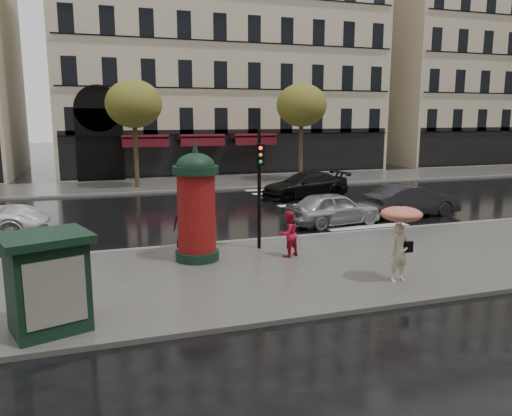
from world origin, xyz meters
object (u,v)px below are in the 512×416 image
object	(u,v)px
car_darkgrey	(412,200)
newsstand	(48,281)
morris_column	(196,203)
car_silver	(334,208)
man_burgundy	(187,222)
traffic_light	(260,178)
woman_red	(288,234)
woman_umbrella	(401,231)
car_black	(305,185)

from	to	relation	value
car_darkgrey	newsstand	bearing A→B (deg)	116.81
newsstand	car_darkgrey	world-z (taller)	newsstand
morris_column	car_silver	xyz separation A→B (m)	(6.50, 3.66, -1.19)
man_burgundy	car_silver	distance (m)	7.02
traffic_light	newsstand	world-z (taller)	traffic_light
woman_red	traffic_light	distance (m)	2.08
woman_red	traffic_light	bearing A→B (deg)	-87.08
woman_umbrella	man_burgundy	bearing A→B (deg)	133.75
car_darkgrey	traffic_light	bearing A→B (deg)	110.32
man_burgundy	traffic_light	bearing A→B (deg)	-179.64
morris_column	traffic_light	xyz separation A→B (m)	(2.21, 0.59, 0.61)
man_burgundy	car_silver	xyz separation A→B (m)	(6.59, 2.40, -0.36)
traffic_light	car_silver	distance (m)	5.58
woman_red	car_silver	xyz separation A→B (m)	(3.73, 4.22, -0.15)
car_black	newsstand	bearing A→B (deg)	-45.56
newsstand	man_burgundy	bearing A→B (deg)	54.65
newsstand	car_silver	world-z (taller)	newsstand
man_burgundy	car_silver	world-z (taller)	man_burgundy
car_silver	car_darkgrey	bearing A→B (deg)	-89.80
man_burgundy	morris_column	size ratio (longest dim) A/B	0.51
car_silver	traffic_light	bearing A→B (deg)	117.64
woman_umbrella	car_black	world-z (taller)	woman_umbrella
newsstand	car_black	bearing A→B (deg)	50.25
traffic_light	newsstand	distance (m)	7.85
woman_red	man_burgundy	world-z (taller)	man_burgundy
traffic_light	car_darkgrey	bearing A→B (deg)	23.33
woman_umbrella	newsstand	world-z (taller)	woman_umbrella
woman_red	newsstand	xyz separation A→B (m)	(-6.69, -3.58, 0.32)
woman_red	car_black	world-z (taller)	woman_red
man_burgundy	traffic_light	distance (m)	2.79
newsstand	car_darkgrey	bearing A→B (deg)	29.82
man_burgundy	car_darkgrey	bearing A→B (deg)	-147.76
car_silver	car_black	distance (m)	6.92
traffic_light	newsstand	bearing A→B (deg)	-142.37
woman_umbrella	traffic_light	distance (m)	5.05
car_silver	woman_umbrella	bearing A→B (deg)	158.06
morris_column	car_black	distance (m)	13.26
woman_red	man_burgundy	distance (m)	3.39
newsstand	car_darkgrey	size ratio (longest dim) A/B	0.47
woman_red	woman_umbrella	bearing A→B (deg)	97.80
man_burgundy	morris_column	world-z (taller)	morris_column
woman_umbrella	car_black	bearing A→B (deg)	76.10
woman_umbrella	car_silver	world-z (taller)	woman_umbrella
car_silver	car_darkgrey	xyz separation A→B (m)	(4.26, 0.61, 0.02)
woman_umbrella	woman_red	xyz separation A→B (m)	(-1.90, 3.16, -0.65)
newsstand	car_silver	xyz separation A→B (m)	(10.42, 7.80, -0.47)
woman_red	man_burgundy	size ratio (longest dim) A/B	0.78
car_darkgrey	car_black	world-z (taller)	same
woman_red	car_darkgrey	bearing A→B (deg)	-172.10
traffic_light	car_black	xyz separation A→B (m)	(5.95, 9.79, -1.78)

